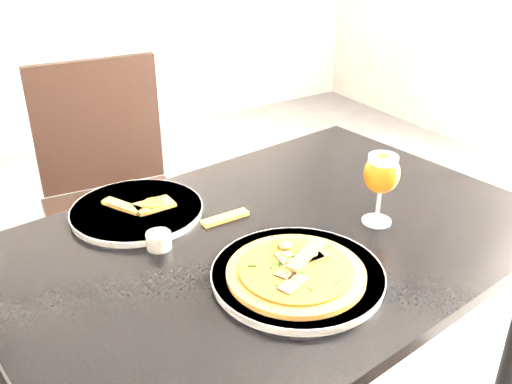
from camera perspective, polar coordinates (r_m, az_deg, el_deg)
dining_table at (r=1.31m, az=2.07°, el=-7.69°), size 1.28×0.93×0.75m
chair_far at (r=1.96m, az=-14.01°, el=-0.38°), size 0.49×0.49×0.96m
plate_main at (r=1.12m, az=4.19°, el=-8.32°), size 0.37×0.37×0.02m
pizza at (r=1.10m, az=4.03°, el=-7.92°), size 0.27×0.27×0.03m
plate_second at (r=1.37m, az=-11.81°, el=-1.83°), size 0.37×0.37×0.02m
crust_scraps at (r=1.36m, az=-11.19°, el=-1.30°), size 0.15×0.12×0.01m
loose_crust at (r=1.32m, az=-3.08°, el=-2.58°), size 0.12×0.03×0.01m
sauce_cup at (r=1.22m, az=-9.70°, el=-4.74°), size 0.05×0.05×0.04m
beer_glass at (r=1.28m, az=12.46°, el=1.77°), size 0.08×0.08×0.17m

